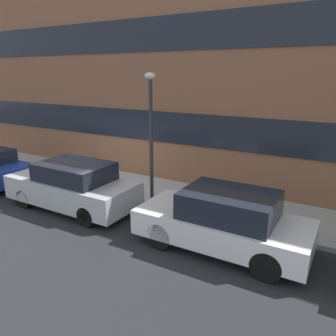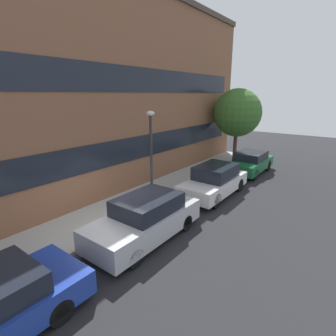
# 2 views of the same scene
# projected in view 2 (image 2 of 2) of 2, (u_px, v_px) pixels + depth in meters

# --- Properties ---
(ground_plane) EXTENTS (56.00, 56.00, 0.00)m
(ground_plane) POSITION_uv_depth(u_px,v_px,m) (117.00, 232.00, 9.01)
(ground_plane) COLOR #232326
(sidewalk_strip) EXTENTS (28.00, 2.42, 0.12)m
(sidewalk_strip) POSITION_uv_depth(u_px,v_px,m) (95.00, 221.00, 9.69)
(sidewalk_strip) COLOR #9E9E99
(sidewalk_strip) RESTS_ON ground_plane
(rowhouse_facade) EXTENTS (28.00, 1.02, 9.48)m
(rowhouse_facade) POSITION_uv_depth(u_px,v_px,m) (55.00, 89.00, 9.37)
(rowhouse_facade) COLOR brown
(rowhouse_facade) RESTS_ON ground_plane
(parked_car_silver) EXTENTS (4.09, 1.69, 1.43)m
(parked_car_silver) POSITION_uv_depth(u_px,v_px,m) (146.00, 219.00, 8.45)
(parked_car_silver) COLOR #B2B5BA
(parked_car_silver) RESTS_ON ground_plane
(parked_car_white) EXTENTS (3.96, 1.69, 1.42)m
(parked_car_white) POSITION_uv_depth(u_px,v_px,m) (214.00, 181.00, 12.14)
(parked_car_white) COLOR silver
(parked_car_white) RESTS_ON ground_plane
(parked_car_green) EXTENTS (3.81, 1.71, 1.26)m
(parked_car_green) POSITION_uv_depth(u_px,v_px,m) (250.00, 162.00, 15.68)
(parked_car_green) COLOR #195B33
(parked_car_green) RESTS_ON ground_plane
(street_tree) EXTENTS (3.17, 3.17, 4.83)m
(street_tree) POSITION_uv_depth(u_px,v_px,m) (237.00, 113.00, 17.45)
(street_tree) COLOR brown
(street_tree) RESTS_ON sidewalk_strip
(lamp_post) EXTENTS (0.32, 0.32, 3.85)m
(lamp_post) POSITION_uv_depth(u_px,v_px,m) (151.00, 148.00, 10.22)
(lamp_post) COLOR #2D2D30
(lamp_post) RESTS_ON sidewalk_strip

